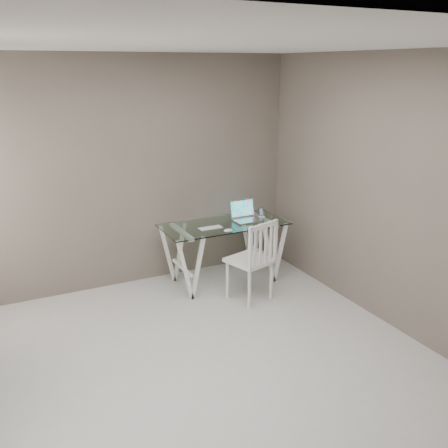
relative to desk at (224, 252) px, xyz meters
name	(u,v)px	position (x,y,z in m)	size (l,w,h in m)	color
room	(206,182)	(-1.01, -1.73, 1.33)	(4.50, 4.52, 2.71)	#ADAAA5
desk	(224,252)	(0.00, 0.00, 0.00)	(1.50, 0.70, 0.75)	silver
chair	(255,257)	(0.07, -0.63, 0.14)	(0.54, 0.54, 0.95)	silver
laptop	(245,215)	(0.31, 0.04, 0.42)	(0.33, 0.29, 0.23)	silver
keyboard	(210,228)	(-0.22, -0.09, 0.37)	(0.30, 0.13, 0.01)	silver
mouse	(228,230)	(-0.09, -0.29, 0.38)	(0.11, 0.06, 0.03)	white
phone_dock	(261,215)	(0.54, 0.04, 0.39)	(0.06, 0.06, 0.12)	white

